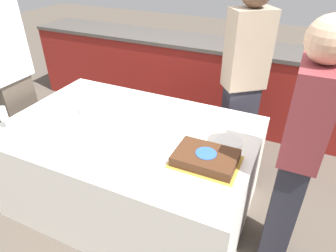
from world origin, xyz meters
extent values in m
plane|color=brown|center=(0.00, 0.00, 0.00)|extent=(14.00, 14.00, 0.00)
cube|color=maroon|center=(0.00, 1.66, 0.44)|extent=(4.40, 0.55, 0.88)
cube|color=#4C4742|center=(0.00, 1.66, 0.90)|extent=(4.40, 0.58, 0.04)
cube|color=white|center=(0.00, 0.00, 0.36)|extent=(1.80, 1.17, 0.72)
cube|color=gold|center=(0.63, -0.14, 0.73)|extent=(0.41, 0.30, 0.00)
cube|color=#472816|center=(0.63, -0.14, 0.76)|extent=(0.37, 0.26, 0.06)
cylinder|color=#2D5BB7|center=(0.63, -0.14, 0.79)|extent=(0.13, 0.13, 0.00)
cylinder|color=white|center=(-0.38, 0.10, 0.75)|extent=(0.22, 0.22, 0.05)
cylinder|color=white|center=(-0.80, -0.36, 0.73)|extent=(0.06, 0.06, 0.00)
cylinder|color=white|center=(-0.80, -0.36, 0.76)|extent=(0.01, 0.01, 0.06)
cylinder|color=white|center=(-0.80, -0.36, 0.84)|extent=(0.06, 0.06, 0.10)
cylinder|color=white|center=(0.70, 0.14, 0.73)|extent=(0.19, 0.19, 0.00)
cube|color=white|center=(-0.12, -0.44, 0.73)|extent=(0.13, 0.09, 0.02)
cube|color=#282833|center=(0.63, 0.80, 0.42)|extent=(0.32, 0.30, 0.84)
cube|color=tan|center=(0.63, 0.80, 1.15)|extent=(0.38, 0.36, 0.62)
cube|color=#4C4238|center=(-1.12, 0.00, 0.45)|extent=(0.16, 0.30, 0.91)
cube|color=#282833|center=(1.12, 0.00, 0.43)|extent=(0.16, 0.31, 0.85)
cube|color=brown|center=(1.12, 0.00, 1.12)|extent=(0.20, 0.36, 0.53)
sphere|color=#D8AD89|center=(1.12, 0.00, 1.49)|extent=(0.23, 0.23, 0.23)
camera|label=1|loc=(1.02, -1.53, 1.88)|focal=32.00mm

